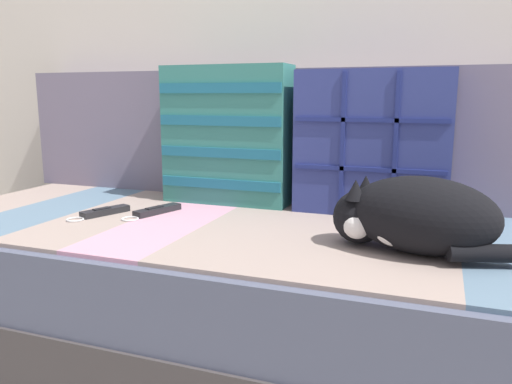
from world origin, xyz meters
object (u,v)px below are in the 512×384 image
at_px(couch, 252,284).
at_px(game_remote_far, 103,212).
at_px(throw_pillow_striped, 227,135).
at_px(sleeping_cat, 410,216).
at_px(throw_pillow_quilted, 372,143).
at_px(game_remote_near, 156,211).

xyz_separation_m(couch, game_remote_far, (-0.44, -0.08, 0.19)).
bearing_deg(couch, game_remote_far, -170.00).
distance_m(throw_pillow_striped, sleeping_cat, 0.70).
xyz_separation_m(couch, sleeping_cat, (0.42, -0.13, 0.26)).
height_order(throw_pillow_quilted, game_remote_far, throw_pillow_quilted).
height_order(throw_pillow_striped, game_remote_far, throw_pillow_striped).
xyz_separation_m(game_remote_near, game_remote_far, (-0.14, -0.07, -0.00)).
bearing_deg(throw_pillow_quilted, throw_pillow_striped, -179.94).
bearing_deg(game_remote_far, couch, 10.00).
height_order(couch, game_remote_far, game_remote_far).
height_order(throw_pillow_quilted, game_remote_near, throw_pillow_quilted).
xyz_separation_m(throw_pillow_quilted, game_remote_near, (-0.59, -0.23, -0.20)).
distance_m(sleeping_cat, game_remote_near, 0.73).
bearing_deg(game_remote_near, sleeping_cat, -9.60).
relative_size(couch, throw_pillow_striped, 4.68).
relative_size(couch, game_remote_near, 9.86).
bearing_deg(throw_pillow_quilted, sleeping_cat, -69.25).
distance_m(throw_pillow_striped, game_remote_far, 0.45).
relative_size(throw_pillow_quilted, game_remote_far, 2.24).
height_order(sleeping_cat, game_remote_far, sleeping_cat).
bearing_deg(couch, throw_pillow_quilted, 37.16).
relative_size(sleeping_cat, game_remote_near, 1.95).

